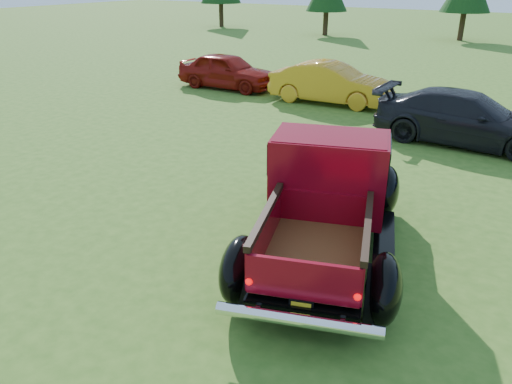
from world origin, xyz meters
TOP-DOWN VIEW (x-y plane):
  - ground at (0.00, 0.00)m, footprint 120.00×120.00m
  - pickup_truck at (0.92, 1.19)m, footprint 3.61×5.39m
  - show_car_red at (-7.56, 10.35)m, footprint 4.03×1.71m
  - show_car_yellow at (-3.11, 10.25)m, footprint 4.29×1.73m
  - show_car_grey at (1.78, 8.01)m, footprint 4.74×1.98m

SIDE VIEW (x-z plane):
  - ground at x=0.00m, z-range 0.00..0.00m
  - show_car_red at x=-7.56m, z-range 0.00..1.36m
  - show_car_grey at x=1.78m, z-range 0.00..1.37m
  - show_car_yellow at x=-3.11m, z-range 0.00..1.39m
  - pickup_truck at x=0.92m, z-range -0.05..1.83m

